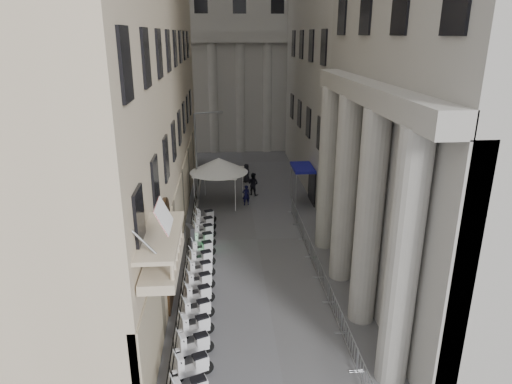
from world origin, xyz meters
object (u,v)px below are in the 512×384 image
Objects in this scene: street_lamp at (199,151)px; pedestrian_a at (246,195)px; security_tent at (215,164)px; pedestrian_b at (253,184)px; info_kiosk at (191,241)px.

pedestrian_a is (3.60, -0.73, -3.46)m from street_lamp.
security_tent is at bearing -5.38° from street_lamp.
security_tent reaches higher than pedestrian_a.
pedestrian_b is (3.13, 1.33, -2.15)m from security_tent.
pedestrian_b is (4.32, 1.66, -3.32)m from street_lamp.
street_lamp is at bearing 66.52° from info_kiosk.
pedestrian_b is at bearing 45.45° from info_kiosk.
pedestrian_a is 2.50m from pedestrian_b.
street_lamp is 5.69m from pedestrian_b.
pedestrian_b is at bearing 0.02° from street_lamp.
pedestrian_a is at bearing 108.16° from pedestrian_b.
security_tent is at bearing -34.99° from pedestrian_a.
street_lamp is (-1.18, -0.33, 1.16)m from security_tent.
security_tent reaches higher than pedestrian_b.
pedestrian_b is (4.55, 10.98, -0.05)m from info_kiosk.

